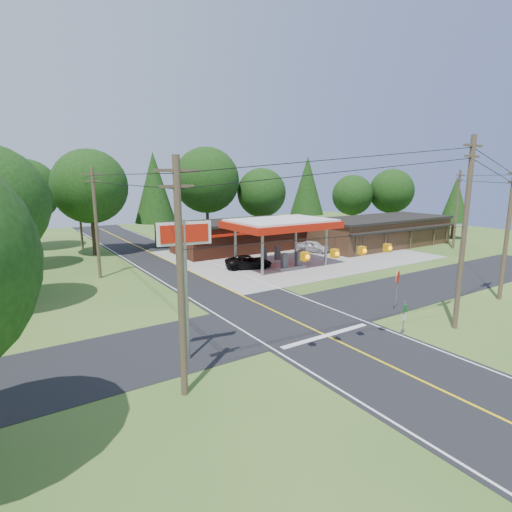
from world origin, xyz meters
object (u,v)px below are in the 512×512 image
suv_car (249,262)px  big_stop_sign (185,257)px  sedan_car (313,246)px  gas_canopy (281,225)px  octagonal_stop_sign (398,280)px

suv_car → big_stop_sign: bearing=157.8°
sedan_car → suv_car: bearing=177.9°
gas_canopy → big_stop_sign: bearing=-138.6°
gas_canopy → octagonal_stop_sign: (-2.00, -16.01, -2.04)m
suv_car → big_stop_sign: size_ratio=0.66×
big_stop_sign → octagonal_stop_sign: big_stop_sign is taller
big_stop_sign → octagonal_stop_sign: bearing=-3.8°
suv_car → big_stop_sign: (-13.55, -15.84, 4.70)m
sedan_car → big_stop_sign: 31.75m
big_stop_sign → gas_canopy: bearing=41.4°
suv_car → sedan_car: (11.45, 3.17, 0.05)m
sedan_car → octagonal_stop_sign: size_ratio=1.41×
suv_car → sedan_car: sedan_car is taller
octagonal_stop_sign → sedan_car: bearing=63.5°
gas_canopy → octagonal_stop_sign: gas_canopy is taller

